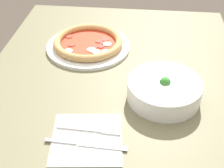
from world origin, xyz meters
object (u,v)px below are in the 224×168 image
Objects in this scene: fork at (88,130)px; bowl at (164,89)px; pizza at (88,44)px; knife at (82,144)px.

bowl is at bearing 40.21° from fork.
pizza reaches higher than knife.
bowl reaches higher than pizza.
bowl is 0.29m from knife.
knife is at bearing 7.33° from pizza.
pizza is at bearing 99.43° from knife.
fork and knife have the same top height.
knife is (0.20, -0.20, -0.03)m from bowl.
pizza is 1.78× the size of fork.
pizza is 1.42× the size of bowl.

